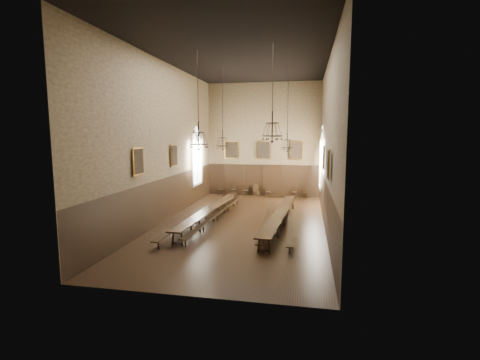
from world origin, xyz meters
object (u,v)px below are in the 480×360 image
(table_right, at_px, (280,219))
(chair_2, at_px, (245,192))
(chair_4, at_px, (268,194))
(chair_7, at_px, (305,195))
(table_left, at_px, (210,215))
(bench_right_outer, at_px, (290,222))
(chandelier_front_right, at_px, (272,130))
(chair_3, at_px, (256,193))
(bench_left_outer, at_px, (196,217))
(bench_right_inner, at_px, (267,220))
(chandelier_front_left, at_px, (199,138))
(chandelier_back_right, at_px, (287,142))
(bench_left_inner, at_px, (217,216))
(chair_1, at_px, (233,192))
(chair_6, at_px, (294,194))
(chandelier_back_left, at_px, (223,141))
(chair_0, at_px, (221,192))

(table_right, bearing_deg, chair_2, 111.51)
(table_right, relative_size, chair_2, 10.70)
(chair_4, bearing_deg, chair_7, -2.86)
(table_left, distance_m, bench_right_outer, 4.56)
(chair_2, height_order, chandelier_front_right, chandelier_front_right)
(table_right, height_order, chair_3, chair_3)
(bench_left_outer, distance_m, bench_right_inner, 4.03)
(table_right, height_order, chandelier_front_left, chandelier_front_left)
(chair_7, height_order, chandelier_back_right, chandelier_back_right)
(bench_left_inner, xyz_separation_m, chair_7, (4.91, 8.27, -0.03))
(chandelier_front_right, bearing_deg, chair_2, 106.16)
(chair_1, relative_size, chair_2, 1.10)
(chair_2, height_order, chair_6, chair_6)
(chandelier_front_right, bearing_deg, chandelier_back_right, 85.68)
(bench_right_outer, relative_size, chandelier_back_left, 1.95)
(chandelier_back_right, bearing_deg, bench_left_outer, -149.60)
(bench_left_outer, bearing_deg, chair_7, 55.30)
(table_left, distance_m, chair_6, 9.63)
(chair_3, relative_size, chandelier_back_right, 0.19)
(chandelier_front_right, bearing_deg, bench_right_inner, 100.86)
(bench_right_inner, bearing_deg, bench_left_inner, 172.63)
(table_right, xyz_separation_m, chair_7, (1.29, 8.71, -0.12))
(bench_right_inner, xyz_separation_m, chair_7, (1.99, 8.64, -0.01))
(chandelier_back_left, bearing_deg, bench_left_inner, -84.50)
(chair_6, distance_m, chandelier_back_right, 7.26)
(chair_4, bearing_deg, table_right, -82.93)
(table_right, height_order, chandelier_back_right, chandelier_back_right)
(chair_3, bearing_deg, chair_7, -12.29)
(bench_right_outer, distance_m, chair_2, 9.65)
(chair_3, bearing_deg, chandelier_front_left, -108.66)
(bench_left_outer, relative_size, chair_2, 11.40)
(bench_right_outer, relative_size, chair_1, 9.34)
(chair_0, height_order, chandelier_front_left, chandelier_front_left)
(chair_4, bearing_deg, chair_2, 173.47)
(chair_6, bearing_deg, chandelier_front_right, -85.84)
(bench_left_outer, distance_m, chair_6, 10.16)
(table_right, height_order, chair_1, chair_1)
(bench_left_inner, bearing_deg, chair_0, 102.82)
(bench_left_inner, xyz_separation_m, chandelier_back_left, (-0.23, 2.36, 4.28))
(chair_6, xyz_separation_m, chandelier_front_left, (-4.34, -10.63, 4.48))
(chandelier_front_left, height_order, chandelier_front_right, same)
(chair_0, relative_size, chair_1, 0.95)
(bench_left_inner, relative_size, chair_0, 10.61)
(table_right, bearing_deg, chair_0, 122.16)
(chair_7, bearing_deg, chandelier_back_right, -85.15)
(table_left, distance_m, bench_left_outer, 0.76)
(bench_right_inner, relative_size, chandelier_front_right, 2.23)
(table_left, relative_size, bench_right_outer, 1.03)
(chair_2, height_order, chair_7, chair_2)
(table_left, relative_size, chandelier_front_left, 2.10)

